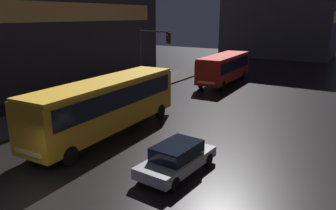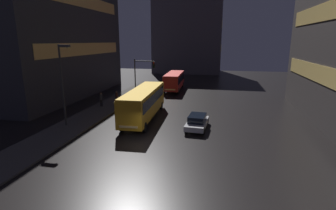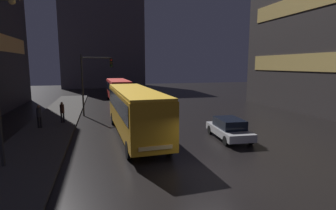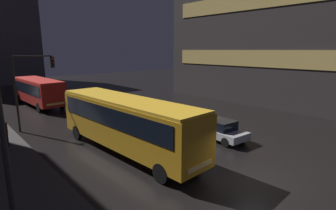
% 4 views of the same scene
% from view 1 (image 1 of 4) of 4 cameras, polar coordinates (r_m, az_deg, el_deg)
% --- Properties ---
extents(ground_plane, '(120.00, 120.00, 0.00)m').
position_cam_1_polar(ground_plane, '(14.49, -23.13, -15.52)').
color(ground_plane, black).
extents(sidewalk_left, '(4.00, 48.00, 0.15)m').
position_cam_1_polar(sidewalk_left, '(26.77, -17.13, -0.59)').
color(sidewalk_left, '#3D3A38').
rests_on(sidewalk_left, ground).
extents(bus_near, '(3.07, 11.74, 3.40)m').
position_cam_1_polar(bus_near, '(20.16, -10.60, 0.63)').
color(bus_near, orange).
rests_on(bus_near, ground).
extents(bus_far, '(2.93, 9.66, 3.06)m').
position_cam_1_polar(bus_far, '(35.53, 9.74, 6.70)').
color(bus_far, '#AD1E19').
rests_on(bus_far, ground).
extents(car_taxi, '(2.13, 4.44, 1.43)m').
position_cam_1_polar(car_taxi, '(15.40, 1.57, -9.19)').
color(car_taxi, '#B7B7BC').
rests_on(car_taxi, ground).
extents(pedestrian_near, '(0.50, 0.50, 1.80)m').
position_cam_1_polar(pedestrian_near, '(27.98, -11.44, 2.87)').
color(pedestrian_near, black).
rests_on(pedestrian_near, sidewalk_left).
extents(pedestrian_mid, '(0.47, 0.47, 1.84)m').
position_cam_1_polar(pedestrian_mid, '(27.90, -16.00, 2.58)').
color(pedestrian_mid, black).
rests_on(pedestrian_mid, sidewalk_left).
extents(traffic_light_main, '(3.09, 0.35, 6.10)m').
position_cam_1_polar(traffic_light_main, '(28.55, -3.07, 9.32)').
color(traffic_light_main, '#2D2D2D').
rests_on(traffic_light_main, ground).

